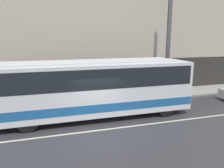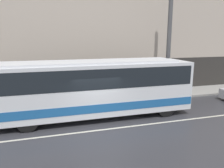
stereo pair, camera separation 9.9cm
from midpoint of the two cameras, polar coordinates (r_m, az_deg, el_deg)
ground_plane at (r=11.14m, az=-2.72°, el=-11.92°), size 60.00×60.00×0.00m
sidewalk at (r=16.09m, az=-7.31°, el=-4.16°), size 60.00×2.74×0.14m
building_facade at (r=17.09m, az=-8.78°, el=18.88°), size 60.00×0.35×13.65m
lane_stripe at (r=11.14m, az=-2.72°, el=-11.91°), size 54.00×0.14×0.01m
transit_bus at (r=12.38m, az=-5.31°, el=-0.55°), size 11.57×2.59×3.26m
utility_pole_near at (r=16.74m, az=14.86°, el=11.80°), size 0.31×0.31×8.87m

